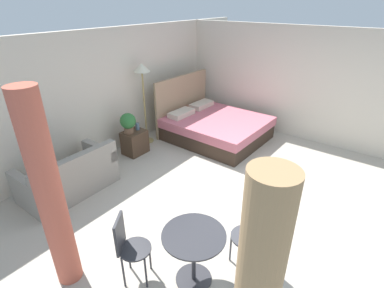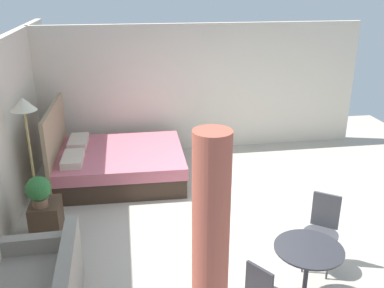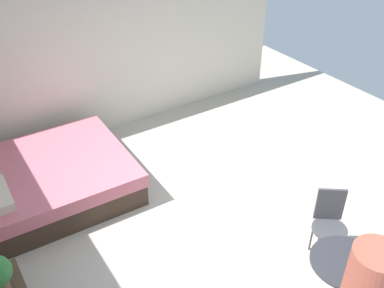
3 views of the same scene
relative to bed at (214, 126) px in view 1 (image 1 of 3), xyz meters
name	(u,v)px [view 1 (image 1 of 3)]	position (x,y,z in m)	size (l,w,h in m)	color
ground_plane	(246,197)	(-1.64, -1.73, -0.31)	(8.88, 9.45, 0.02)	#B2A899
wall_back	(113,91)	(-1.64, 1.50, 0.96)	(8.88, 0.12, 2.51)	beige
wall_right	(313,86)	(1.30, -1.73, 0.96)	(0.12, 6.45, 2.51)	beige
bed	(214,126)	(0.00, 0.00, 0.00)	(1.91, 2.19, 1.36)	#38281E
couch	(70,178)	(-3.32, 0.75, -0.02)	(1.52, 0.87, 0.79)	gray
nightstand	(135,142)	(-1.67, 0.92, -0.05)	(0.48, 0.39, 0.50)	#473323
potted_plant	(128,122)	(-1.77, 0.95, 0.44)	(0.32, 0.32, 0.43)	brown
vase	(137,126)	(-1.55, 0.93, 0.28)	(0.08, 0.08, 0.15)	slate
floor_lamp	(142,77)	(-1.10, 1.14, 1.22)	(0.35, 0.35, 1.80)	#99844C
balcony_table	(194,249)	(-3.47, -1.99, 0.19)	(0.71, 0.71, 0.70)	#2D2D33
cafe_chair_near_window	(255,230)	(-2.87, -2.44, 0.27)	(0.57, 0.57, 0.93)	#3F3F44
cafe_chair_near_couch	(128,244)	(-3.89, -1.38, 0.23)	(0.51, 0.51, 0.88)	#2D2D33
curtain_right	(50,197)	(-4.32, -0.78, 0.87)	(0.28, 0.28, 2.34)	#C15B47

